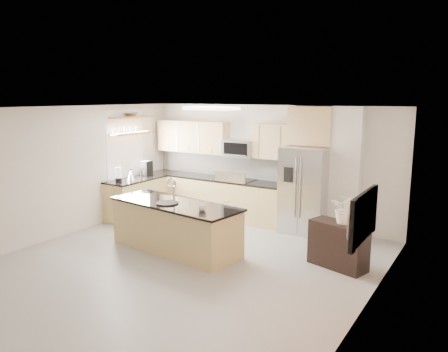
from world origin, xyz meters
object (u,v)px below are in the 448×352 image
Objects in this scene: bowl at (131,114)px; television at (355,216)px; blender at (118,176)px; kettle at (131,175)px; cup at (202,208)px; range at (237,199)px; credenza at (338,245)px; coffee_maker at (147,169)px; microwave at (240,148)px; island at (175,226)px; refrigerator at (305,190)px; flower_vase at (346,201)px; platter at (167,203)px.

bowl reaches higher than television.
kettle is at bearing 81.60° from blender.
kettle reaches higher than cup.
credenza is (2.86, -1.56, -0.09)m from range.
range is 4.32× the size of kettle.
television is at bearing -51.17° from credenza.
television reaches higher than kettle.
television is (5.61, -2.46, 0.26)m from coffee_maker.
credenza is at bearing -10.26° from coffee_maker.
microwave is 2.76m from blender.
bowl reaches higher than cup.
bowl reaches higher than kettle.
island is at bearing -30.48° from bowl.
refrigerator is 1.99m from flower_vase.
microwave is 4.79m from television.
refrigerator reaches higher than television.
refrigerator is 2.92m from platter.
blender is (-2.08, -1.60, 0.59)m from range.
range is 1.06× the size of television.
cup is at bearing -73.04° from microwave.
credenza is at bearing 0.48° from blender.
kettle is at bearing 156.03° from cup.
kettle is (-2.09, 1.06, 0.59)m from island.
credenza is 2.35× the size of bowl.
kettle is at bearing -161.73° from refrigerator.
kettle is at bearing -53.43° from bowl.
flower_vase is at bearing -3.29° from kettle.
blender is at bearing -142.35° from range.
coffee_maker is (-3.75, -0.62, 0.20)m from refrigerator.
island is 10.10× the size of kettle.
cup is 0.13× the size of television.
television is at bearing -10.79° from platter.
blender reaches higher than kettle.
bowl is (-5.11, 0.60, 2.01)m from credenza.
platter is (-0.07, -0.13, 0.45)m from island.
microwave is 2.27× the size of blender.
platter is at bearing -111.39° from island.
cup is at bearing -27.08° from bowl.
refrigerator is 13.10× the size of cup.
kettle is (-3.68, -1.22, 0.15)m from refrigerator.
television is (0.57, -1.57, 0.22)m from flower_vase.
range is 2.69m from blender.
blender is 1.48m from bowl.
platter is (-2.86, -0.89, 0.52)m from credenza.
refrigerator is 1.65× the size of television.
island is 6.60× the size of bowl.
range is 3.11m from bowl.
kettle is at bearing 176.71° from flower_vase.
television reaches higher than island.
coffee_maker is 1.34m from bowl.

